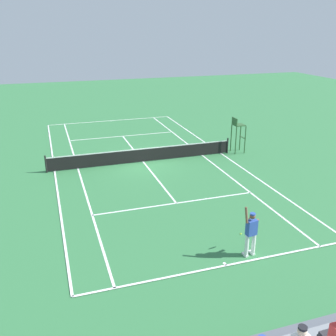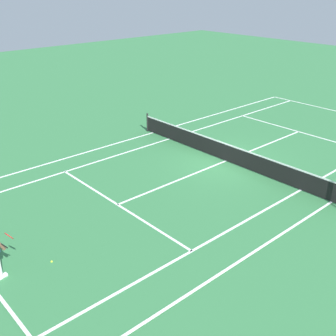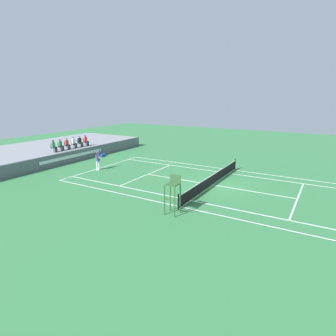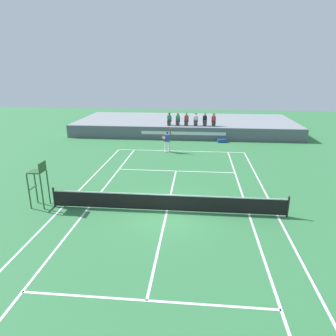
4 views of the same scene
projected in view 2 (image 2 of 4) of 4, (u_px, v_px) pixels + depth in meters
The scene contains 4 objects.
ground_plane at pixel (225, 162), 20.24m from camera, with size 80.00×80.00×0.00m, color #337542.
court at pixel (225, 161), 20.23m from camera, with size 11.08×23.88×0.03m.
net at pixel (226, 152), 20.02m from camera, with size 11.98×0.10×1.07m.
tennis_ball at pixel (52, 262), 13.03m from camera, with size 0.07×0.07×0.07m, color #D1E533.
Camera 2 is at (-11.94, 14.47, 8.09)m, focal length 44.66 mm.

